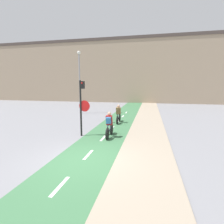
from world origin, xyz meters
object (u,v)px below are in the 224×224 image
traffic_light_pole (82,102)px  cyclist_near (109,125)px  cyclist_far (118,115)px  street_lamp_far (79,76)px

traffic_light_pole → cyclist_near: traffic_light_pole is taller
cyclist_far → traffic_light_pole: bearing=-109.7°
traffic_light_pole → cyclist_near: (1.65, 0.08, -1.35)m
cyclist_near → cyclist_far: bearing=92.5°
street_lamp_far → cyclist_near: (5.21, -8.17, -3.36)m
street_lamp_far → traffic_light_pole: bearing=-66.7°
traffic_light_pole → cyclist_near: bearing=2.7°
traffic_light_pole → cyclist_near: 2.13m
cyclist_near → traffic_light_pole: bearing=-177.3°
traffic_light_pole → cyclist_far: 4.60m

